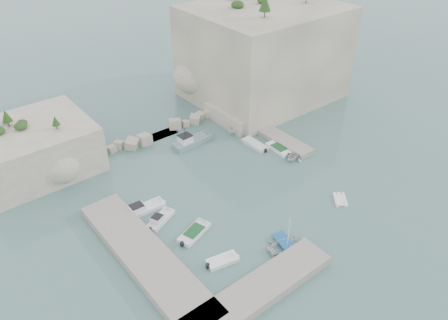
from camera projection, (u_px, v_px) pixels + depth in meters
ground at (252, 198)px, 59.25m from camera, size 400.00×400.00×0.00m
cliff_east at (263, 53)px, 81.31m from camera, size 26.00×22.00×17.00m
cliff_terrace at (239, 113)px, 76.94m from camera, size 8.00×10.00×2.50m
outcrop_west at (34, 148)px, 63.13m from camera, size 16.00×14.00×7.00m
quay_west at (146, 257)px, 49.49m from camera, size 5.00×24.00×1.10m
quay_south at (260, 290)px, 45.67m from camera, size 18.00×4.00×1.10m
ledge_east at (272, 134)px, 72.50m from camera, size 3.00×16.00×0.80m
breakwater at (159, 132)px, 72.59m from camera, size 28.00×3.00×1.40m
motorboat_a at (144, 211)px, 56.99m from camera, size 6.40×2.27×1.40m
motorboat_e at (223, 262)px, 49.56m from camera, size 4.18×2.38×0.70m
motorboat_c at (194, 234)px, 53.35m from camera, size 5.44×3.37×0.70m
motorboat_b at (161, 221)px, 55.33m from camera, size 4.97×3.30×1.40m
rowboat at (287, 247)px, 51.51m from camera, size 5.51×4.43×1.01m
inflatable_dinghy at (340, 201)px, 58.65m from camera, size 3.04×3.18×0.44m
tender_east_a at (293, 160)px, 66.93m from camera, size 3.80×3.48×1.70m
tender_east_b at (278, 150)px, 69.12m from camera, size 2.01×5.11×0.70m
tender_east_c at (255, 146)px, 70.23m from camera, size 1.74×5.31×0.70m
tender_east_d at (239, 133)px, 73.66m from camera, size 4.51×2.72×1.64m
work_boat at (192, 144)px, 70.78m from camera, size 7.56×2.46×2.20m
rowboat_mast at (289, 231)px, 50.05m from camera, size 0.10×0.10×4.20m
vegetation at (238, 4)px, 74.28m from camera, size 53.48×13.88×13.40m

